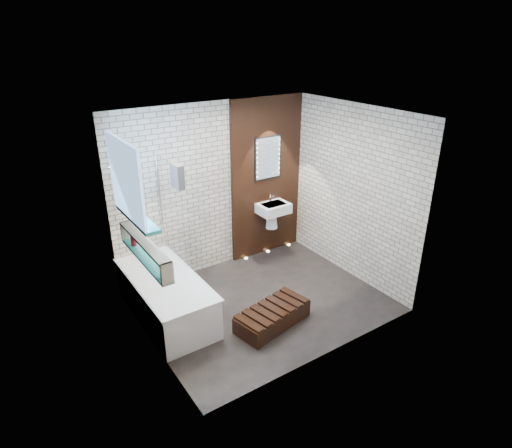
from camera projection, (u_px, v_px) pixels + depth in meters
ground at (262, 302)px, 6.15m from camera, size 3.20×3.20×0.00m
room_shell at (262, 217)px, 5.62m from camera, size 3.24×3.20×2.60m
walnut_panel at (266, 179)px, 7.06m from camera, size 1.30×0.06×2.60m
clerestory_window at (128, 188)px, 4.84m from camera, size 0.18×1.00×0.94m
display_niche at (145, 250)px, 5.00m from camera, size 0.14×1.30×0.26m
bathtub at (166, 297)px, 5.75m from camera, size 0.79×1.74×0.70m
bath_screen at (172, 211)px, 5.86m from camera, size 0.01×0.78×1.40m
towel at (177, 176)px, 5.41m from camera, size 0.09×0.23×0.30m
shower_head at (133, 163)px, 5.39m from camera, size 0.18×0.18×0.02m
washbasin at (273, 212)px, 7.12m from camera, size 0.50×0.36×0.58m
led_mirror at (268, 158)px, 6.89m from camera, size 0.50×0.02×0.70m
walnut_step at (272, 317)px, 5.66m from camera, size 1.07×0.64×0.22m
niche_bottles at (144, 251)px, 5.04m from camera, size 0.07×0.97×0.17m
sill_vases at (136, 208)px, 5.01m from camera, size 0.18×0.18×0.18m
floor_uplights at (268, 251)px, 7.54m from camera, size 0.96×0.06×0.01m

